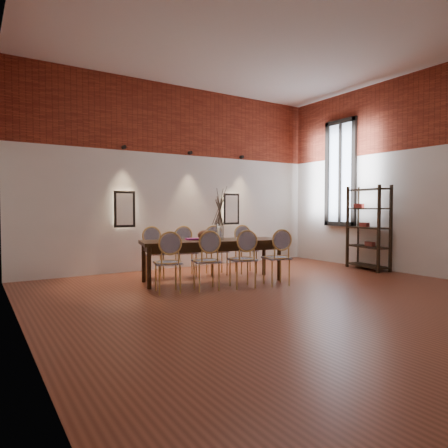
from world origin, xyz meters
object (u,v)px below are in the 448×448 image
shelving_rack (368,228)px  chair_far_c (217,251)px  chair_near_c (242,259)px  book (193,239)px  chair_near_b (206,261)px  chair_far_d (246,250)px  chair_near_a (168,263)px  vase (220,231)px  chair_far_a (153,253)px  bowl (205,235)px  dining_table (212,261)px  chair_near_d (276,258)px  chair_far_b (186,252)px

shelving_rack → chair_far_c: bearing=168.6°
chair_near_c → chair_far_c: size_ratio=1.00×
chair_far_c → shelving_rack: bearing=172.1°
chair_far_c → book: chair_far_c is taller
chair_near_b → chair_far_d: (1.54, 1.05, 0.00)m
chair_far_d → book: (-1.35, -0.25, 0.30)m
shelving_rack → chair_near_a: bearing=-172.1°
vase → shelving_rack: size_ratio=0.17×
chair_near_a → book: 1.07m
chair_far_a → chair_far_c: bearing=180.0°
chair_far_d → bowl: 1.37m
vase → chair_far_a: bearing=134.6°
dining_table → vase: vase is taller
chair_near_d → shelving_rack: shelving_rack is taller
chair_far_a → chair_far_c: (1.23, -0.29, 0.00)m
chair_far_b → chair_near_a: bearing=65.3°
chair_near_a → shelving_rack: (4.63, -0.15, 0.43)m
chair_near_d → chair_far_b: bearing=132.6°
chair_far_c → chair_near_b: bearing=65.3°
chair_near_d → bowl: size_ratio=3.92×
chair_far_d → shelving_rack: (2.48, -1.05, 0.43)m
chair_near_a → chair_far_a: 1.37m
chair_far_b → bowl: (-0.01, -0.75, 0.37)m
chair_near_c → chair_near_d: (0.61, -0.14, 0.00)m
chair_far_b → chair_near_c: bearing=114.7°
chair_near_a → chair_far_d: bearing=35.9°
chair_near_a → chair_far_d: 2.33m
chair_far_a → chair_near_c: bearing=132.6°
chair_near_d → book: chair_near_d is taller
chair_near_a → chair_near_c: same height
chair_near_a → book: size_ratio=3.62×
chair_near_d → chair_far_d: (0.31, 1.33, 0.00)m
chair_far_d → chair_far_a: bearing=-0.0°
chair_far_a → bowl: size_ratio=3.92×
chair_far_d → book: 1.41m
chair_near_c → chair_far_b: same height
chair_far_d → dining_table: bearing=35.9°
chair_near_b → vase: vase is taller
chair_near_a → chair_near_d: size_ratio=1.00×
chair_far_b → chair_far_d: bearing=180.0°
vase → shelving_rack: 3.46m
chair_far_b → bowl: 0.84m
chair_far_d → bowl: bearing=33.7°
chair_far_a → vase: 1.36m
chair_near_d → chair_far_c: 1.51m
chair_far_b → bowl: size_ratio=3.92×
dining_table → chair_near_b: bearing=-114.7°
chair_near_c → shelving_rack: shelving_rack is taller
chair_far_d → bowl: size_ratio=3.92×
chair_far_c → chair_far_d: 0.63m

